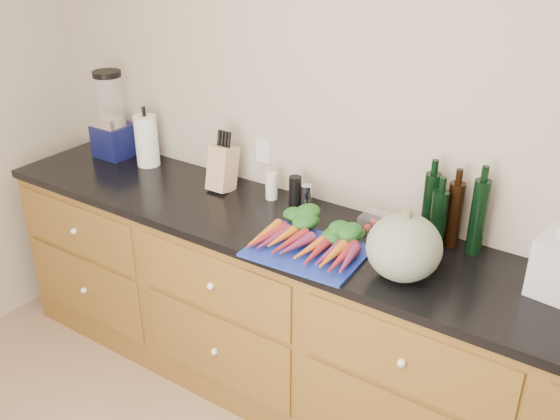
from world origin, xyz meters
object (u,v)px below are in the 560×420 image
Objects in this scene: blender_appliance at (112,120)px; squash at (404,247)px; cutting_board at (307,251)px; carrots at (313,240)px; paper_towel at (147,141)px; knife_block at (223,168)px; tomato_box at (379,224)px.

squash is at bearing -8.31° from blender_appliance.
carrots reaches higher than cutting_board.
carrots is 1.61× the size of squash.
carrots is at bearing 90.00° from cutting_board.
paper_towel is at bearing 165.17° from cutting_board.
squash is 1.30× the size of knife_block.
tomato_box is (1.37, 0.01, -0.10)m from paper_towel.
paper_towel reaches higher than squash.
squash is 1.10m from knife_block.
tomato_box is at bearing 0.45° from blender_appliance.
squash reaches higher than knife_block.
carrots is 2.99× the size of tomato_box.
cutting_board is at bearing -90.00° from carrots.
paper_towel reaches higher than carrots.
squash is 0.38m from tomato_box.
paper_towel is (0.25, 0.00, -0.07)m from blender_appliance.
tomato_box is at bearing 0.42° from paper_towel.
knife_block is at bearing -2.15° from paper_towel.
squash is at bearing 0.29° from carrots.
squash is at bearing -9.70° from paper_towel.
carrots is at bearing -12.85° from paper_towel.
squash is at bearing -13.34° from knife_block.
knife_block is (0.53, -0.02, -0.03)m from paper_towel.
tomato_box is at bearing 129.26° from squash.
cutting_board is 1.51m from blender_appliance.
tomato_box is at bearing 2.05° from knife_block.
knife_block is (-0.68, 0.26, 0.07)m from carrots.
blender_appliance is at bearing 169.42° from carrots.
knife_block reaches higher than carrots.
knife_block reaches higher than cutting_board.
carrots is 0.40m from squash.
cutting_board is 1.68× the size of paper_towel.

